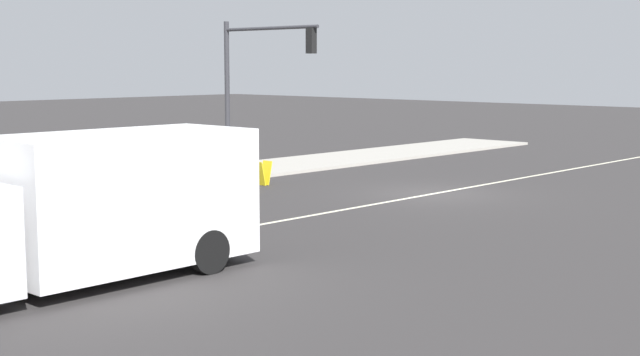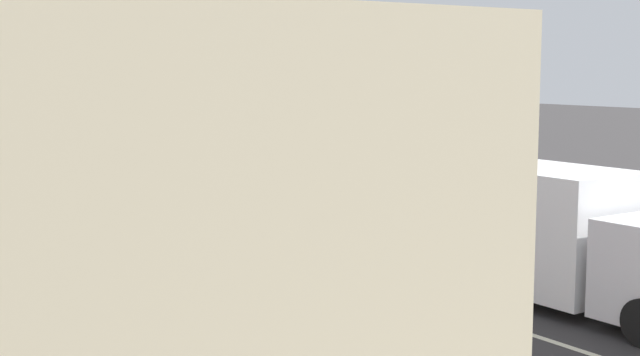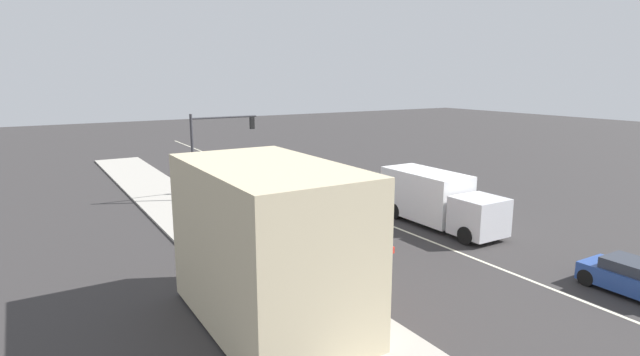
% 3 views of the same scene
% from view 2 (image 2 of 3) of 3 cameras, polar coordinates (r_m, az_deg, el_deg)
% --- Properties ---
extents(lane_marking_center, '(0.16, 60.00, 0.01)m').
position_cam_2_polar(lane_marking_center, '(30.28, -9.53, -2.48)').
color(lane_marking_center, beige).
rests_on(lane_marking_center, ground).
extents(building_corner_store, '(4.86, 7.45, 5.24)m').
position_cam_2_polar(building_corner_store, '(7.99, -18.46, -9.84)').
color(building_corner_store, '#C6B793').
rests_on(building_corner_store, sidewalk_right).
extents(pedestrian, '(0.34, 0.34, 1.67)m').
position_cam_2_polar(pedestrian, '(15.08, -17.13, -8.66)').
color(pedestrian, '#282D42').
rests_on(pedestrian, sidewalk_right).
extents(warning_aframe_sign, '(0.45, 0.53, 0.84)m').
position_cam_2_polar(warning_aframe_sign, '(26.02, -18.50, -3.39)').
color(warning_aframe_sign, yellow).
rests_on(warning_aframe_sign, ground).
extents(delivery_truck, '(2.44, 7.50, 2.87)m').
position_cam_2_polar(delivery_truck, '(19.71, 14.62, -3.47)').
color(delivery_truck, silver).
rests_on(delivery_truck, ground).
extents(sedan_maroon, '(1.78, 4.39, 1.28)m').
position_cam_2_polar(sedan_maroon, '(16.22, -5.59, -8.67)').
color(sedan_maroon, maroon).
rests_on(sedan_maroon, ground).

